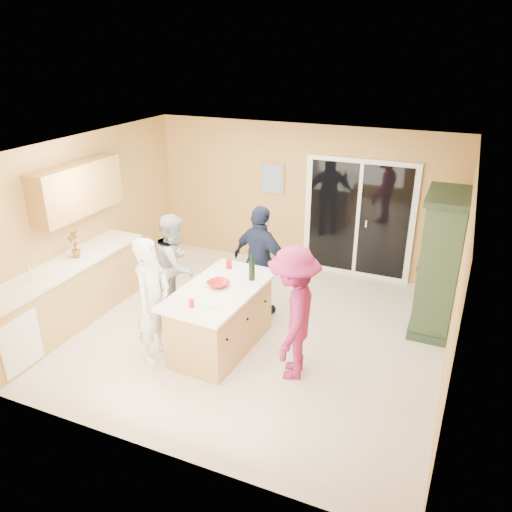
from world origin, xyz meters
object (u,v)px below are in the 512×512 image
at_px(woman_navy, 261,262).
at_px(woman_grey, 175,265).
at_px(green_hutch, 439,265).
at_px(woman_white, 153,300).
at_px(kitchen_island, 221,320).
at_px(woman_magenta, 293,314).

bearing_deg(woman_navy, woman_grey, 40.18).
bearing_deg(green_hutch, woman_grey, -162.84).
distance_m(green_hutch, woman_navy, 2.53).
relative_size(woman_white, woman_grey, 1.06).
xyz_separation_m(kitchen_island, woman_grey, (-1.05, 0.58, 0.37)).
relative_size(green_hutch, woman_navy, 1.18).
bearing_deg(woman_navy, kitchen_island, 100.85).
xyz_separation_m(woman_white, woman_grey, (-0.35, 1.11, -0.05)).
relative_size(woman_white, woman_magenta, 0.99).
bearing_deg(woman_navy, woman_magenta, 145.15).
relative_size(woman_white, woman_navy, 0.98).
height_order(woman_grey, woman_navy, woman_navy).
height_order(kitchen_island, woman_navy, woman_navy).
distance_m(woman_white, woman_navy, 1.80).
relative_size(kitchen_island, woman_navy, 1.03).
height_order(kitchen_island, green_hutch, green_hutch).
bearing_deg(kitchen_island, woman_white, -139.19).
height_order(kitchen_island, woman_grey, woman_grey).
distance_m(woman_navy, woman_magenta, 1.56).
height_order(green_hutch, woman_navy, green_hutch).
bearing_deg(woman_white, woman_magenta, -81.76).
bearing_deg(woman_grey, kitchen_island, -134.47).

